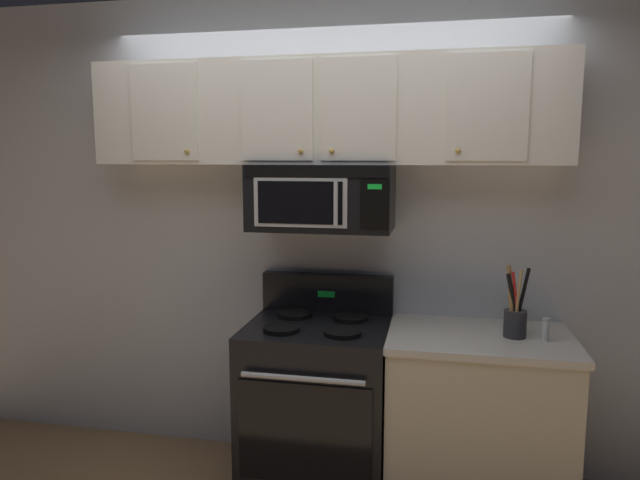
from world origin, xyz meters
TOP-DOWN VIEW (x-y plane):
  - back_wall at (0.00, 0.79)m, footprint 5.20×0.10m
  - stove_range at (0.00, 0.42)m, footprint 0.76×0.69m
  - over_range_microwave at (-0.00, 0.54)m, footprint 0.76×0.43m
  - upper_cabinets at (-0.00, 0.57)m, footprint 2.50×0.36m
  - counter_segment at (0.84, 0.43)m, footprint 0.93×0.65m
  - utensil_crock_charcoal at (1.00, 0.42)m, footprint 0.12×0.11m
  - salt_shaker at (1.14, 0.39)m, footprint 0.04×0.04m
  - spice_jar at (1.03, 0.64)m, footprint 0.05×0.05m

SIDE VIEW (x-z plane):
  - counter_segment at x=0.84m, z-range 0.00..0.90m
  - stove_range at x=0.00m, z-range -0.09..1.03m
  - salt_shaker at x=1.14m, z-range 0.90..1.01m
  - spice_jar at x=1.03m, z-range 0.90..1.02m
  - utensil_crock_charcoal at x=1.00m, z-range 0.82..1.18m
  - back_wall at x=0.00m, z-range 0.00..2.70m
  - over_range_microwave at x=0.00m, z-range 1.40..1.75m
  - upper_cabinets at x=0.00m, z-range 1.75..2.30m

